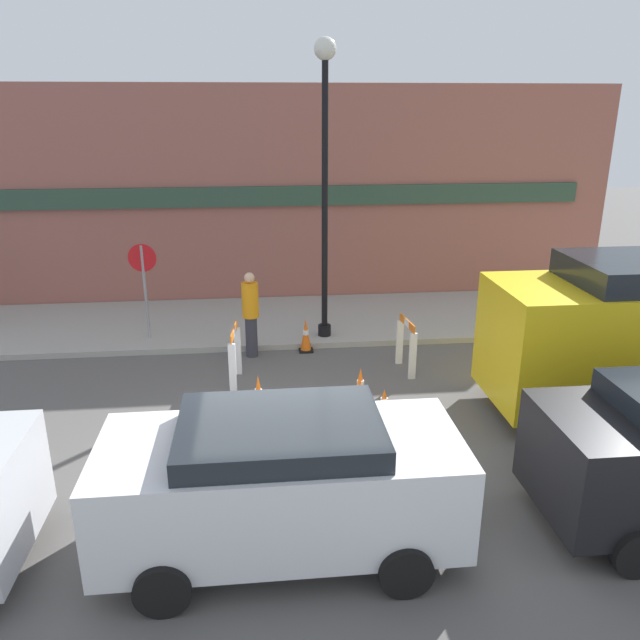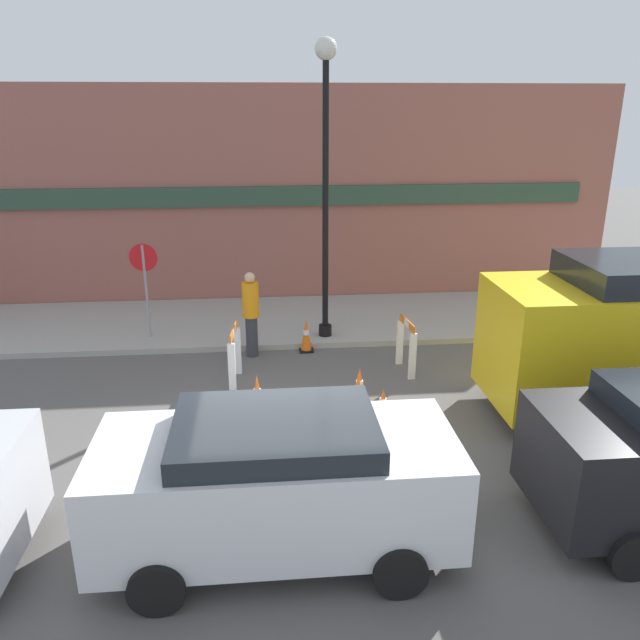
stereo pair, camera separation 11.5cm
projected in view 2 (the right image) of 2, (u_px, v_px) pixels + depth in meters
name	position (u px, v px, depth m)	size (l,w,h in m)	color
ground_plane	(288.00, 464.00, 9.17)	(60.00, 60.00, 0.00)	#565451
sidewalk_slab	(276.00, 321.00, 15.04)	(18.00, 3.53, 0.13)	#9E9B93
storefront_facade	(272.00, 198.00, 15.89)	(18.00, 0.22, 5.50)	#93564C
streetlamp_post	(326.00, 156.00, 12.64)	(0.44, 0.44, 6.11)	black
stop_sign	(145.00, 275.00, 13.37)	(0.60, 0.06, 2.09)	gray
barricade_0	(406.00, 344.00, 12.17)	(0.22, 0.83, 1.08)	white
barricade_1	(235.00, 353.00, 11.65)	(0.21, 0.91, 1.11)	white
traffic_cone_0	(358.00, 392.00, 10.62)	(0.30, 0.30, 0.74)	black
traffic_cone_1	(306.00, 335.00, 13.24)	(0.30, 0.30, 0.75)	black
traffic_cone_2	(360.00, 386.00, 10.96)	(0.30, 0.30, 0.66)	black
traffic_cone_3	(383.00, 403.00, 10.53)	(0.30, 0.30, 0.48)	black
traffic_cone_4	(257.00, 395.00, 10.53)	(0.30, 0.30, 0.73)	black
person_worker	(251.00, 312.00, 12.80)	(0.48, 0.48, 1.81)	#33333D
parked_car_1	(277.00, 478.00, 7.12)	(4.10, 1.93, 1.71)	silver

